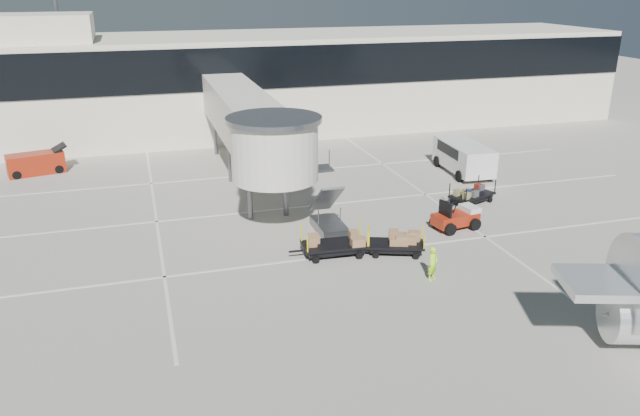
{
  "coord_description": "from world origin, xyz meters",
  "views": [
    {
      "loc": [
        -10.47,
        -23.77,
        12.41
      ],
      "look_at": [
        -2.41,
        3.32,
        2.0
      ],
      "focal_mm": 35.0,
      "sensor_mm": 36.0,
      "label": 1
    }
  ],
  "objects_px": {
    "baggage_tug": "(456,218)",
    "box_cart_far": "(336,245)",
    "belt_loader": "(36,163)",
    "box_cart_near": "(396,244)",
    "minivan": "(463,155)",
    "ground_worker": "(433,263)",
    "suitcase_cart": "(472,195)"
  },
  "relations": [
    {
      "from": "box_cart_near",
      "to": "minivan",
      "type": "xyz_separation_m",
      "value": [
        9.61,
        11.17,
        0.71
      ]
    },
    {
      "from": "baggage_tug",
      "to": "box_cart_far",
      "type": "height_order",
      "value": "baggage_tug"
    },
    {
      "from": "baggage_tug",
      "to": "box_cart_near",
      "type": "xyz_separation_m",
      "value": [
        -4.34,
        -2.11,
        -0.06
      ]
    },
    {
      "from": "baggage_tug",
      "to": "box_cart_far",
      "type": "bearing_deg",
      "value": -178.21
    },
    {
      "from": "box_cart_near",
      "to": "box_cart_far",
      "type": "xyz_separation_m",
      "value": [
        -2.78,
        0.71,
        0.01
      ]
    },
    {
      "from": "suitcase_cart",
      "to": "box_cart_far",
      "type": "bearing_deg",
      "value": -175.93
    },
    {
      "from": "belt_loader",
      "to": "baggage_tug",
      "type": "bearing_deg",
      "value": -51.58
    },
    {
      "from": "suitcase_cart",
      "to": "minivan",
      "type": "distance_m",
      "value": 6.25
    },
    {
      "from": "baggage_tug",
      "to": "ground_worker",
      "type": "relative_size",
      "value": 1.68
    },
    {
      "from": "suitcase_cart",
      "to": "ground_worker",
      "type": "bearing_deg",
      "value": -149.99
    },
    {
      "from": "box_cart_near",
      "to": "box_cart_far",
      "type": "distance_m",
      "value": 2.87
    },
    {
      "from": "box_cart_near",
      "to": "ground_worker",
      "type": "relative_size",
      "value": 2.17
    },
    {
      "from": "baggage_tug",
      "to": "minivan",
      "type": "bearing_deg",
      "value": 50.44
    },
    {
      "from": "box_cart_far",
      "to": "belt_loader",
      "type": "bearing_deg",
      "value": 132.99
    },
    {
      "from": "box_cart_near",
      "to": "ground_worker",
      "type": "height_order",
      "value": "ground_worker"
    },
    {
      "from": "suitcase_cart",
      "to": "minivan",
      "type": "relative_size",
      "value": 0.61
    },
    {
      "from": "baggage_tug",
      "to": "ground_worker",
      "type": "xyz_separation_m",
      "value": [
        -3.89,
        -5.1,
        0.19
      ]
    },
    {
      "from": "suitcase_cart",
      "to": "belt_loader",
      "type": "distance_m",
      "value": 28.74
    },
    {
      "from": "box_cart_near",
      "to": "box_cart_far",
      "type": "height_order",
      "value": "box_cart_far"
    },
    {
      "from": "minivan",
      "to": "box_cart_near",
      "type": "bearing_deg",
      "value": -127.38
    },
    {
      "from": "box_cart_near",
      "to": "ground_worker",
      "type": "bearing_deg",
      "value": -61.09
    },
    {
      "from": "box_cart_far",
      "to": "baggage_tug",
      "type": "bearing_deg",
      "value": 14.37
    },
    {
      "from": "box_cart_far",
      "to": "ground_worker",
      "type": "distance_m",
      "value": 4.91
    },
    {
      "from": "minivan",
      "to": "belt_loader",
      "type": "height_order",
      "value": "minivan"
    },
    {
      "from": "baggage_tug",
      "to": "ground_worker",
      "type": "bearing_deg",
      "value": -136.75
    },
    {
      "from": "box_cart_near",
      "to": "minivan",
      "type": "relative_size",
      "value": 0.61
    },
    {
      "from": "minivan",
      "to": "belt_loader",
      "type": "relative_size",
      "value": 1.36
    },
    {
      "from": "box_cart_near",
      "to": "belt_loader",
      "type": "bearing_deg",
      "value": 153.74
    },
    {
      "from": "ground_worker",
      "to": "box_cart_far",
      "type": "bearing_deg",
      "value": 100.46
    },
    {
      "from": "belt_loader",
      "to": "ground_worker",
      "type": "bearing_deg",
      "value": -64.43
    },
    {
      "from": "baggage_tug",
      "to": "minivan",
      "type": "relative_size",
      "value": 0.47
    },
    {
      "from": "baggage_tug",
      "to": "belt_loader",
      "type": "bearing_deg",
      "value": 133.5
    }
  ]
}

